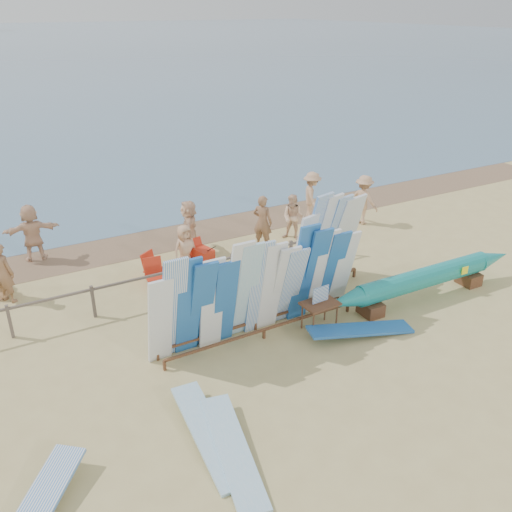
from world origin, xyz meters
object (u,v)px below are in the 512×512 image
flat_board_b (233,456)px  beachgoer_1 (4,273)px  vendor_table (319,315)px  beachgoer_8 (293,217)px  flat_board_d (360,335)px  beach_chair_right (154,272)px  outrigger_canoe (424,279)px  beachgoer_11 (32,233)px  beachgoer_extra_0 (364,200)px  beachgoer_9 (312,196)px  flat_board_a (208,440)px  stroller (202,260)px  side_surfboard_rack (326,244)px  main_surfboard_rack (259,291)px  beachgoer_5 (189,227)px  beach_chair_left (155,278)px  beachgoer_6 (185,250)px  beachgoer_7 (263,222)px

flat_board_b → beachgoer_1: bearing=120.1°
vendor_table → beachgoer_8: beachgoer_8 is taller
flat_board_d → beach_chair_right: (-3.43, 5.31, 0.24)m
outrigger_canoe → beachgoer_11: beachgoer_11 is taller
vendor_table → flat_board_b: (-3.80, -2.77, -0.39)m
flat_board_b → beachgoer_1: 8.54m
vendor_table → beachgoer_extra_0: size_ratio=0.65×
outrigger_canoe → beachgoer_9: (0.71, 6.52, 0.31)m
beachgoer_9 → beachgoer_11: (-9.66, 1.28, 0.00)m
flat_board_a → stroller: size_ratio=2.63×
side_surfboard_rack → beach_chair_right: side_surfboard_rack is taller
main_surfboard_rack → side_surfboard_rack: size_ratio=1.83×
beach_chair_right → beachgoer_5: bearing=3.4°
beachgoer_1 → beachgoer_11: bearing=-63.8°
beachgoer_8 → main_surfboard_rack: bearing=-79.5°
main_surfboard_rack → beachgoer_5: bearing=85.1°
main_surfboard_rack → flat_board_a: 3.89m
beach_chair_left → stroller: stroller is taller
beach_chair_right → beachgoer_6: size_ratio=0.53×
beachgoer_1 → beachgoer_6: (4.88, -0.83, -0.07)m
beachgoer_9 → side_surfboard_rack: bearing=171.8°
main_surfboard_rack → flat_board_a: main_surfboard_rack is taller
flat_board_a → flat_board_d: bearing=19.6°
main_surfboard_rack → flat_board_d: bearing=-31.0°
beachgoer_extra_0 → beachgoer_8: (-3.05, -0.04, -0.11)m
flat_board_d → beachgoer_11: bearing=49.4°
beach_chair_right → flat_board_d: bearing=-90.9°
outrigger_canoe → beachgoer_6: (-5.14, 4.53, 0.19)m
flat_board_d → flat_board_a: bearing=119.3°
outrigger_canoe → beachgoer_extra_0: beachgoer_extra_0 is taller
beachgoer_11 → beachgoer_9: bearing=176.9°
main_surfboard_rack → vendor_table: bearing=-19.3°
flat_board_d → beachgoer_9: bearing=-12.4°
flat_board_d → beach_chair_right: size_ratio=3.24×
outrigger_canoe → beachgoer_5: beachgoer_5 is taller
vendor_table → beach_chair_right: 5.30m
beach_chair_right → beachgoer_extra_0: 8.29m
flat_board_d → beachgoer_6: size_ratio=1.71×
flat_board_d → beach_chair_left: (-3.55, 4.91, 0.24)m
stroller → beachgoer_11: beachgoer_11 is taller
beachgoer_5 → flat_board_d: bearing=45.4°
beachgoer_1 → beachgoer_11: beachgoer_11 is taller
stroller → beachgoer_extra_0: (6.81, 0.87, 0.50)m
flat_board_a → beachgoer_1: (-2.63, 7.40, 0.86)m
beach_chair_right → beachgoer_6: 1.11m
beachgoer_1 → beachgoer_6: beachgoer_1 is taller
flat_board_a → beachgoer_7: (5.22, 7.18, 0.91)m
flat_board_a → stroller: stroller is taller
flat_board_d → beach_chair_right: beach_chair_right is taller
vendor_table → beach_chair_left: 5.02m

